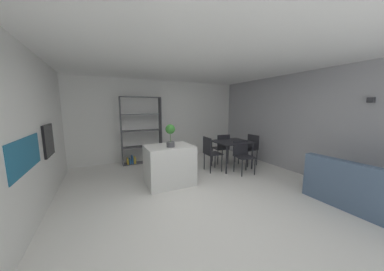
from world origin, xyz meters
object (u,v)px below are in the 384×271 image
at_px(open_bookshelf, 141,134).
at_px(dining_table, 232,144).
at_px(dining_chair_near, 243,154).
at_px(kitchen_island, 169,165).
at_px(built_in_oven, 48,140).
at_px(dining_chair_far, 222,146).
at_px(potted_plant_on_island, 170,133).
at_px(sofa, 382,200).
at_px(dining_chair_island_side, 210,151).
at_px(dining_chair_window_side, 250,147).

xyz_separation_m(open_bookshelf, dining_table, (2.25, -1.62, -0.23)).
bearing_deg(dining_chair_near, kitchen_island, -176.27).
relative_size(built_in_oven, dining_chair_far, 0.66).
height_order(built_in_oven, dining_chair_near, built_in_oven).
bearing_deg(built_in_oven, dining_chair_near, -6.28).
xyz_separation_m(kitchen_island, potted_plant_on_island, (-0.01, -0.13, 0.74)).
xyz_separation_m(potted_plant_on_island, sofa, (2.63, -2.59, -0.90)).
distance_m(open_bookshelf, dining_chair_island_side, 2.26).
height_order(dining_table, sofa, sofa).
height_order(potted_plant_on_island, dining_chair_island_side, potted_plant_on_island).
distance_m(dining_chair_window_side, dining_chair_far, 0.86).
relative_size(dining_chair_window_side, dining_chair_near, 1.07).
relative_size(dining_table, dining_chair_near, 1.19).
bearing_deg(open_bookshelf, dining_table, -35.75).
height_order(potted_plant_on_island, dining_chair_far, potted_plant_on_island).
height_order(dining_chair_window_side, sofa, dining_chair_window_side).
distance_m(kitchen_island, potted_plant_on_island, 0.75).
xyz_separation_m(built_in_oven, potted_plant_on_island, (2.22, -0.46, 0.05)).
bearing_deg(dining_chair_far, potted_plant_on_island, 31.81).
distance_m(kitchen_island, dining_chair_far, 2.13).
xyz_separation_m(potted_plant_on_island, dining_chair_island_side, (1.29, 0.46, -0.61)).
bearing_deg(kitchen_island, potted_plant_on_island, -93.11).
bearing_deg(kitchen_island, dining_table, 9.23).
distance_m(kitchen_island, dining_table, 2.04).
bearing_deg(sofa, open_bookshelf, 31.73).
distance_m(kitchen_island, open_bookshelf, 2.02).
xyz_separation_m(dining_chair_island_side, sofa, (1.35, -3.05, -0.29)).
height_order(dining_table, dining_chair_far, dining_chair_far).
distance_m(dining_chair_island_side, dining_chair_far, 0.84).
bearing_deg(dining_chair_near, open_bookshelf, 145.08).
distance_m(open_bookshelf, dining_chair_far, 2.55).
xyz_separation_m(dining_table, sofa, (0.63, -3.04, -0.42)).
xyz_separation_m(built_in_oven, dining_chair_far, (4.21, 0.46, -0.59)).
bearing_deg(dining_chair_window_side, dining_chair_far, -126.12).
distance_m(dining_chair_far, sofa, 3.57).
relative_size(open_bookshelf, dining_chair_near, 2.42).
bearing_deg(sofa, potted_plant_on_island, 45.50).
distance_m(built_in_oven, dining_chair_far, 4.28).
bearing_deg(dining_chair_island_side, kitchen_island, 106.21).
distance_m(dining_table, dining_chair_near, 0.50).
relative_size(potted_plant_on_island, open_bookshelf, 0.24).
bearing_deg(dining_chair_island_side, sofa, -154.27).
height_order(dining_chair_near, sofa, dining_chair_near).
relative_size(built_in_oven, dining_chair_window_side, 0.67).
distance_m(kitchen_island, sofa, 3.78).
relative_size(open_bookshelf, dining_chair_far, 2.25).
xyz_separation_m(dining_chair_window_side, sofa, (-0.09, -3.05, -0.27)).
xyz_separation_m(potted_plant_on_island, dining_chair_far, (1.99, 0.92, -0.64)).
relative_size(open_bookshelf, dining_chair_island_side, 2.18).
distance_m(built_in_oven, open_bookshelf, 2.56).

